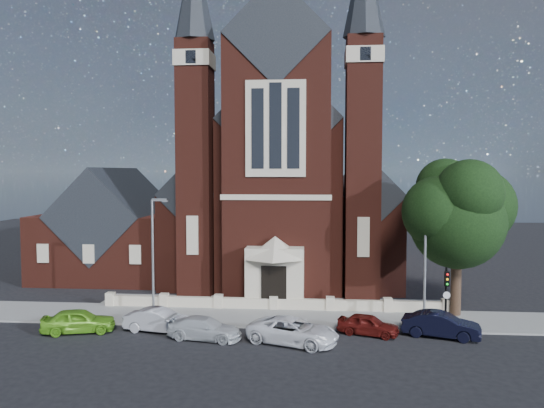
{
  "coord_description": "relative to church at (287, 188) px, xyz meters",
  "views": [
    {
      "loc": [
        2.99,
        -30.61,
        9.9
      ],
      "look_at": [
        -0.6,
        12.0,
        7.26
      ],
      "focal_mm": 35.0,
      "sensor_mm": 36.0,
      "label": 1
    }
  ],
  "objects": [
    {
      "name": "street_tree",
      "position": [
        12.6,
        -17.23,
        -1.23
      ],
      "size": [
        6.4,
        6.6,
        10.7
      ],
      "color": "black",
      "rests_on": "ground"
    },
    {
      "name": "parish_hall",
      "position": [
        -16.0,
        -4.94,
        -4.17
      ],
      "size": [
        12.0,
        12.2,
        10.24
      ],
      "color": "#4B1C14",
      "rests_on": "ground"
    },
    {
      "name": "ground",
      "position": [
        0.0,
        -7.94,
        -8.19
      ],
      "size": [
        120.0,
        120.0,
        0.0
      ],
      "primitive_type": "plane",
      "color": "black",
      "rests_on": "ground"
    },
    {
      "name": "traffic_signal",
      "position": [
        11.0,
        -20.52,
        -5.6
      ],
      "size": [
        0.28,
        0.42,
        4.0
      ],
      "color": "black",
      "rests_on": "ground"
    },
    {
      "name": "street_lamp_left",
      "position": [
        -7.91,
        -18.94,
        -3.59
      ],
      "size": [
        1.16,
        0.22,
        8.09
      ],
      "color": "gray",
      "rests_on": "ground"
    },
    {
      "name": "forecourt_paving",
      "position": [
        0.0,
        -14.44,
        -8.19
      ],
      "size": [
        26.0,
        3.0,
        0.14
      ],
      "primitive_type": "cube",
      "color": "gray",
      "rests_on": "ground"
    },
    {
      "name": "car_navy",
      "position": [
        10.44,
        -21.72,
        -7.44
      ],
      "size": [
        4.8,
        2.87,
        1.49
      ],
      "primitive_type": "imported",
      "rotation": [
        0.0,
        0.0,
        1.27
      ],
      "color": "black",
      "rests_on": "ground"
    },
    {
      "name": "forecourt_wall",
      "position": [
        0.0,
        -16.44,
        -8.19
      ],
      "size": [
        24.0,
        0.4,
        0.9
      ],
      "primitive_type": "cube",
      "color": "beige",
      "rests_on": "ground"
    },
    {
      "name": "street_lamp_right",
      "position": [
        10.09,
        -18.94,
        -3.59
      ],
      "size": [
        1.16,
        0.22,
        8.09
      ],
      "color": "gray",
      "rests_on": "ground"
    },
    {
      "name": "car_dark_red",
      "position": [
        6.15,
        -21.62,
        -7.56
      ],
      "size": [
        3.98,
        2.6,
        1.26
      ],
      "primitive_type": "imported",
      "rotation": [
        0.0,
        0.0,
        1.24
      ],
      "color": "#58120F",
      "rests_on": "ground"
    },
    {
      "name": "church",
      "position": [
        0.0,
        0.0,
        0.0
      ],
      "size": [
        20.01,
        34.9,
        29.2
      ],
      "color": "#4B1C14",
      "rests_on": "ground"
    },
    {
      "name": "car_silver_a",
      "position": [
        -6.67,
        -22.06,
        -7.48
      ],
      "size": [
        4.51,
        2.25,
        1.42
      ],
      "primitive_type": "imported",
      "rotation": [
        0.0,
        0.0,
        1.39
      ],
      "color": "#AAABB2",
      "rests_on": "ground"
    },
    {
      "name": "car_lime_van",
      "position": [
        -11.54,
        -22.66,
        -7.45
      ],
      "size": [
        4.65,
        2.82,
        1.48
      ],
      "primitive_type": "imported",
      "rotation": [
        0.0,
        0.0,
        1.84
      ],
      "color": "#5FA721",
      "rests_on": "ground"
    },
    {
      "name": "car_silver_b",
      "position": [
        -3.56,
        -23.26,
        -7.54
      ],
      "size": [
        4.67,
        2.5,
        1.29
      ],
      "primitive_type": "imported",
      "rotation": [
        0.0,
        0.0,
        1.41
      ],
      "color": "silver",
      "rests_on": "ground"
    },
    {
      "name": "car_white_suv",
      "position": [
        1.69,
        -23.62,
        -7.45
      ],
      "size": [
        5.79,
        4.07,
        1.47
      ],
      "primitive_type": "imported",
      "rotation": [
        0.0,
        0.0,
        1.23
      ],
      "color": "white",
      "rests_on": "ground"
    },
    {
      "name": "pavement_strip",
      "position": [
        0.0,
        -18.44,
        -8.19
      ],
      "size": [
        60.0,
        5.0,
        0.12
      ],
      "primitive_type": "cube",
      "color": "gray",
      "rests_on": "ground"
    }
  ]
}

